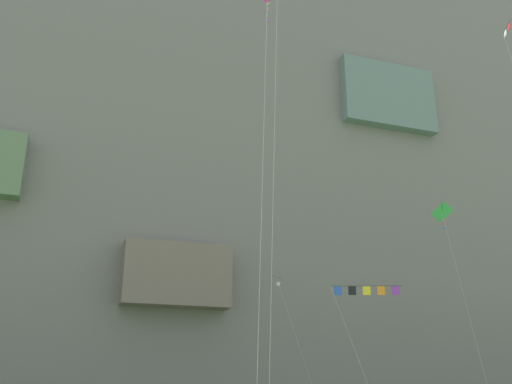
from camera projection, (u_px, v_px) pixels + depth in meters
cliff_face at (164, 146)px, 71.49m from camera, size 180.00×25.34×64.95m
kite_banner_far_left at (367, 294)px, 37.68m from camera, size 4.57×4.48×9.78m
kite_delta_mid_center at (283, 287)px, 51.09m from camera, size 3.00×4.23×12.51m
kite_diamond_upper_left at (267, 2)px, 31.67m from camera, size 2.61×5.60×25.81m
kite_diamond_upper_right at (444, 218)px, 47.96m from camera, size 2.18×5.68×18.50m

